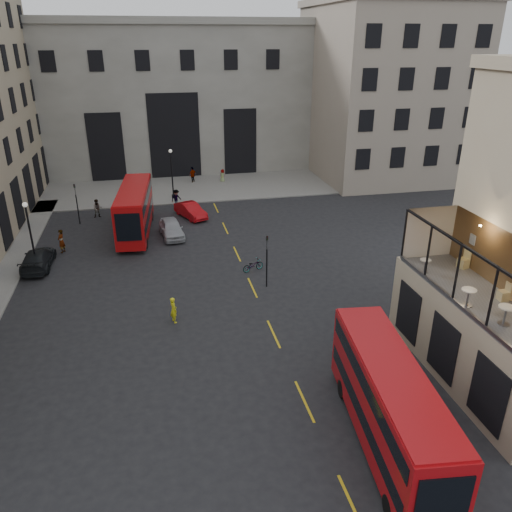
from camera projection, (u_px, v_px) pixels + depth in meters
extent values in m
plane|color=black|center=(344.00, 395.00, 24.11)|extent=(140.00, 140.00, 0.00)
cube|color=black|center=(443.00, 348.00, 24.28)|extent=(0.08, 9.20, 3.00)
cube|color=beige|center=(429.00, 232.00, 27.42)|extent=(3.00, 0.04, 2.90)
cube|color=black|center=(492.00, 241.00, 22.36)|extent=(3.00, 10.00, 0.04)
cube|color=slate|center=(452.00, 299.00, 23.19)|extent=(0.12, 10.00, 0.18)
cube|color=black|center=(462.00, 245.00, 22.09)|extent=(0.12, 10.00, 0.10)
cube|color=beige|center=(473.00, 239.00, 26.02)|extent=(0.04, 0.45, 0.55)
cylinder|color=#FFD899|center=(480.00, 226.00, 24.32)|extent=(0.12, 0.12, 0.05)
cube|color=tan|center=(472.00, 340.00, 24.47)|extent=(3.00, 11.00, 4.50)
cube|color=slate|center=(480.00, 299.00, 23.55)|extent=(3.00, 10.00, 0.10)
cube|color=#9C9A91|center=(170.00, 97.00, 62.46)|extent=(34.00, 10.00, 18.00)
cube|color=#9C9A91|center=(165.00, 21.00, 59.00)|extent=(35.00, 10.60, 0.80)
cube|color=black|center=(175.00, 137.00, 59.56)|extent=(6.00, 0.12, 10.00)
cube|color=black|center=(106.00, 148.00, 58.41)|extent=(4.00, 0.12, 8.00)
cube|color=black|center=(240.00, 142.00, 61.52)|extent=(4.00, 0.12, 8.00)
cube|color=gray|center=(384.00, 91.00, 59.76)|extent=(16.00, 18.00, 20.00)
cube|color=gray|center=(392.00, 1.00, 55.90)|extent=(16.60, 18.60, 0.80)
cube|color=slate|center=(171.00, 188.00, 56.92)|extent=(40.00, 12.00, 0.12)
cylinder|color=black|center=(267.00, 268.00, 34.09)|extent=(0.10, 0.10, 2.80)
imported|color=black|center=(267.00, 242.00, 33.33)|extent=(0.16, 0.20, 1.00)
cylinder|color=black|center=(78.00, 210.00, 45.68)|extent=(0.10, 0.10, 2.80)
imported|color=black|center=(75.00, 189.00, 44.92)|extent=(0.16, 0.20, 1.00)
cylinder|color=black|center=(32.00, 240.00, 35.91)|extent=(0.14, 0.14, 5.00)
cylinder|color=black|center=(37.00, 268.00, 36.81)|extent=(0.36, 0.36, 0.50)
sphere|color=silver|center=(25.00, 205.00, 34.84)|extent=(0.36, 0.36, 0.36)
cylinder|color=black|center=(172.00, 176.00, 52.36)|extent=(0.14, 0.14, 5.00)
cylinder|color=black|center=(174.00, 197.00, 53.26)|extent=(0.36, 0.36, 0.50)
sphere|color=silver|center=(170.00, 151.00, 51.29)|extent=(0.36, 0.36, 0.36)
cube|color=#A70B10|center=(389.00, 404.00, 20.41)|extent=(3.35, 10.02, 3.49)
cube|color=black|center=(388.00, 414.00, 20.61)|extent=(3.33, 9.50, 0.72)
cube|color=black|center=(392.00, 383.00, 19.98)|extent=(3.33, 9.50, 0.72)
cube|color=#A70B10|center=(394.00, 369.00, 19.70)|extent=(3.24, 9.82, 0.11)
cylinder|color=black|center=(342.00, 389.00, 23.85)|extent=(0.35, 0.92, 0.89)
cylinder|color=black|center=(383.00, 386.00, 24.03)|extent=(0.35, 0.92, 0.89)
cylinder|color=black|center=(390.00, 507.00, 17.85)|extent=(0.35, 0.92, 0.89)
cylinder|color=black|center=(443.00, 503.00, 18.03)|extent=(0.35, 0.92, 0.89)
cube|color=#AA0B0D|center=(135.00, 209.00, 43.24)|extent=(3.22, 10.43, 3.64)
cube|color=black|center=(135.00, 215.00, 43.44)|extent=(3.21, 9.88, 0.75)
cube|color=black|center=(134.00, 197.00, 42.79)|extent=(3.21, 9.88, 0.75)
cube|color=#AA0B0D|center=(133.00, 189.00, 42.49)|extent=(3.11, 10.22, 0.11)
cylinder|color=black|center=(129.00, 216.00, 46.80)|extent=(0.34, 0.95, 0.93)
cylinder|color=black|center=(151.00, 215.00, 47.04)|extent=(0.34, 0.95, 0.93)
cylinder|color=black|center=(120.00, 244.00, 40.55)|extent=(0.34, 0.95, 0.93)
cylinder|color=black|center=(146.00, 243.00, 40.79)|extent=(0.34, 0.95, 0.93)
imported|color=#AAADB2|center=(172.00, 228.00, 43.02)|extent=(2.21, 4.57, 1.50)
imported|color=#AF0A10|center=(191.00, 210.00, 47.65)|extent=(3.05, 4.49, 1.40)
imported|color=black|center=(38.00, 259.00, 37.24)|extent=(2.06, 4.92, 1.42)
imported|color=gray|center=(253.00, 265.00, 36.81)|extent=(1.80, 1.14, 0.89)
imported|color=yellow|center=(174.00, 310.00, 30.02)|extent=(0.59, 0.71, 1.66)
imported|color=gray|center=(98.00, 208.00, 47.56)|extent=(0.96, 0.80, 1.80)
imported|color=gray|center=(176.00, 198.00, 50.64)|extent=(1.33, 1.17, 1.78)
imported|color=gray|center=(193.00, 175.00, 58.87)|extent=(1.15, 1.07, 1.91)
imported|color=gray|center=(223.00, 176.00, 59.30)|extent=(0.90, 0.86, 1.55)
imported|color=gray|center=(61.00, 241.00, 39.77)|extent=(0.69, 0.83, 1.93)
cylinder|color=white|center=(507.00, 307.00, 21.04)|extent=(0.68, 0.68, 0.05)
cylinder|color=slate|center=(505.00, 316.00, 21.21)|extent=(0.09, 0.09, 0.80)
cylinder|color=slate|center=(503.00, 324.00, 21.37)|extent=(0.50, 0.50, 0.03)
cylinder|color=silver|center=(469.00, 290.00, 22.51)|extent=(0.67, 0.67, 0.04)
cylinder|color=slate|center=(468.00, 298.00, 22.68)|extent=(0.09, 0.09, 0.78)
cylinder|color=slate|center=(466.00, 305.00, 22.84)|extent=(0.49, 0.49, 0.03)
cylinder|color=beige|center=(426.00, 260.00, 25.87)|extent=(0.56, 0.56, 0.04)
cylinder|color=slate|center=(425.00, 266.00, 26.01)|extent=(0.07, 0.07, 0.65)
cylinder|color=slate|center=(424.00, 272.00, 26.14)|extent=(0.41, 0.41, 0.03)
cube|color=tan|center=(503.00, 296.00, 23.25)|extent=(0.45, 0.45, 0.47)
cube|color=tan|center=(509.00, 287.00, 23.10)|extent=(0.06, 0.44, 0.41)
cube|color=tan|center=(507.00, 295.00, 23.35)|extent=(0.43, 0.43, 0.40)
cube|color=tan|center=(512.00, 288.00, 23.20)|extent=(0.11, 0.37, 0.35)
cube|color=#D7C07C|center=(463.00, 263.00, 26.52)|extent=(0.58, 0.58, 0.51)
cube|color=#D7C07C|center=(468.00, 254.00, 26.42)|extent=(0.16, 0.48, 0.46)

